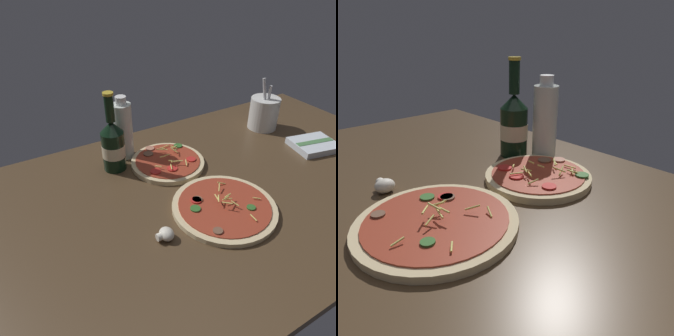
{
  "view_description": "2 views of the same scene",
  "coord_description": "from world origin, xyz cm",
  "views": [
    {
      "loc": [
        -52.14,
        -62.63,
        63.05
      ],
      "look_at": [
        -9.98,
        8.13,
        8.41
      ],
      "focal_mm": 35.0,
      "sensor_mm": 36.0,
      "label": 1
    },
    {
      "loc": [
        42.71,
        -34.52,
        35.2
      ],
      "look_at": [
        -8.94,
        11.68,
        5.79
      ],
      "focal_mm": 35.0,
      "sensor_mm": 36.0,
      "label": 2
    }
  ],
  "objects": [
    {
      "name": "counter_slab",
      "position": [
        0.0,
        0.0,
        1.25
      ],
      "size": [
        160.0,
        90.0,
        2.5
      ],
      "color": "#4C3823",
      "rests_on": "ground"
    },
    {
      "name": "pizza_near",
      "position": [
        -2.77,
        -10.37,
        3.35
      ],
      "size": [
        29.31,
        29.31,
        4.84
      ],
      "color": "beige",
      "rests_on": "counter_slab"
    },
    {
      "name": "pizza_far",
      "position": [
        -4.42,
        17.7,
        3.44
      ],
      "size": [
        24.7,
        24.7,
        4.17
      ],
      "color": "beige",
      "rests_on": "counter_slab"
    },
    {
      "name": "beer_bottle",
      "position": [
        -20.47,
        24.88,
        11.53
      ],
      "size": [
        7.56,
        7.56,
        26.34
      ],
      "color": "black",
      "rests_on": "counter_slab"
    },
    {
      "name": "oil_bottle",
      "position": [
        -14.34,
        30.58,
        12.61
      ],
      "size": [
        6.54,
        6.54,
        21.98
      ],
      "color": "silver",
      "rests_on": "counter_slab"
    },
    {
      "name": "mushroom_left",
      "position": [
        -22.44,
        -11.67,
        4.03
      ],
      "size": [
        4.58,
        4.36,
        3.05
      ],
      "color": "white",
      "rests_on": "counter_slab"
    }
  ]
}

